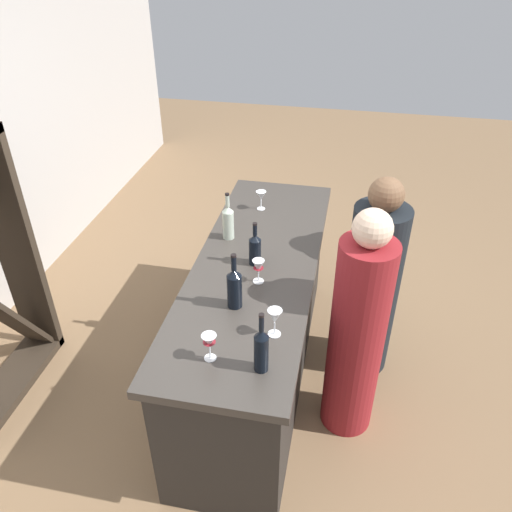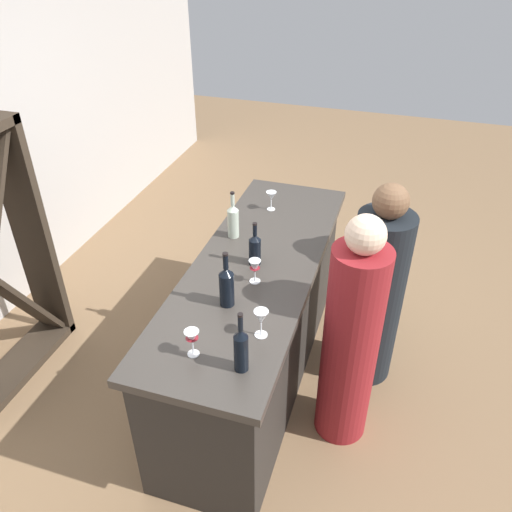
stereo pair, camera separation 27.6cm
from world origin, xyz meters
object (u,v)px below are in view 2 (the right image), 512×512
Objects in this scene: wine_glass_near_left at (261,318)px; wine_glass_near_right at (192,338)px; wine_bottle_second_left_near_black at (227,285)px; wine_glass_far_left at (271,197)px; wine_bottle_center_near_black at (255,248)px; wine_bottle_second_right_clear_pale at (233,220)px; wine_bottle_leftmost_near_black at (241,349)px; person_left_guest at (351,342)px; person_center_guest at (375,294)px; wine_glass_near_center at (255,268)px.

wine_glass_near_right is (-0.23, 0.28, -0.01)m from wine_glass_near_left.
wine_bottle_second_left_near_black is 1.11m from wine_glass_far_left.
wine_bottle_second_left_near_black reaches higher than wine_bottle_center_near_black.
wine_bottle_center_near_black is 2.04× the size of wine_glass_far_left.
wine_glass_near_right is at bearing -170.69° from wine_bottle_second_right_clear_pale.
wine_bottle_leftmost_near_black is 1.00× the size of wine_bottle_second_left_near_black.
person_center_guest is (0.55, -0.08, -0.05)m from person_left_guest.
wine_glass_near_right is at bearing 129.76° from wine_glass_near_left.
wine_bottle_center_near_black is at bearing -14.28° from person_left_guest.
person_center_guest reaches higher than wine_bottle_second_left_near_black.
wine_bottle_leftmost_near_black is 0.22× the size of person_left_guest.
wine_bottle_second_left_near_black is at bearing 53.77° from wine_glass_near_left.
wine_bottle_leftmost_near_black is 0.83m from person_left_guest.
person_center_guest reaches higher than wine_glass_near_right.
person_left_guest is at bearing -51.20° from wine_glass_near_right.
wine_bottle_leftmost_near_black reaches higher than wine_bottle_center_near_black.
wine_glass_near_center and wine_glass_near_right have the same top height.
wine_bottle_center_near_black is 1.92× the size of wine_glass_near_right.
wine_bottle_second_left_near_black is 2.40× the size of wine_glass_far_left.
person_left_guest reaches higher than wine_bottle_second_right_clear_pale.
wine_bottle_center_near_black is at bearing 20.37° from wine_glass_near_left.
wine_glass_far_left is (1.29, 0.32, -0.01)m from wine_glass_near_left.
wine_glass_near_right is 0.10× the size of person_center_guest.
person_left_guest is (-0.26, -0.66, -0.35)m from wine_bottle_center_near_black.
wine_bottle_second_left_near_black is 2.26× the size of wine_glass_near_right.
wine_glass_far_left is at bearing 3.50° from wine_bottle_second_left_near_black.
wine_bottle_second_right_clear_pale is 1.09m from person_left_guest.
person_left_guest is at bearing -37.66° from wine_bottle_leftmost_near_black.
wine_glass_near_left is 0.46m from wine_glass_near_center.
person_center_guest is at bearing -90.91° from person_left_guest.
wine_glass_near_left is at bearing -126.23° from wine_bottle_second_left_near_black.
person_center_guest reaches higher than wine_bottle_second_right_clear_pale.
wine_bottle_second_left_near_black is 0.42m from wine_glass_near_right.
wine_bottle_center_near_black is 0.88× the size of wine_bottle_second_right_clear_pale.
person_left_guest is at bearing 74.42° from person_center_guest.
wine_glass_near_right is (-1.09, -0.18, -0.02)m from wine_bottle_second_right_clear_pale.
wine_bottle_second_left_near_black is 1.18× the size of wine_bottle_center_near_black.
wine_bottle_center_near_black is 1.93× the size of wine_glass_near_center.
person_center_guest reaches higher than wine_glass_near_left.
wine_bottle_second_left_near_black is 1.03× the size of wine_bottle_second_right_clear_pale.
person_left_guest is (-0.95, -0.75, -0.34)m from wine_glass_far_left.
person_left_guest reaches higher than wine_bottle_leftmost_near_black.
wine_bottle_second_right_clear_pale is at bearing 33.37° from wine_glass_near_center.
wine_glass_near_right is at bearing 176.56° from wine_bottle_second_left_near_black.
wine_glass_near_left reaches higher than wine_glass_near_center.
wine_bottle_second_left_near_black is 0.23× the size of person_center_guest.
person_left_guest is (0.57, -0.71, -0.35)m from wine_glass_near_right.
wine_glass_near_right is at bearing -178.39° from wine_glass_far_left.
wine_bottle_leftmost_near_black is 0.88m from wine_bottle_center_near_black.
wine_glass_near_left is 1.13× the size of wine_glass_far_left.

